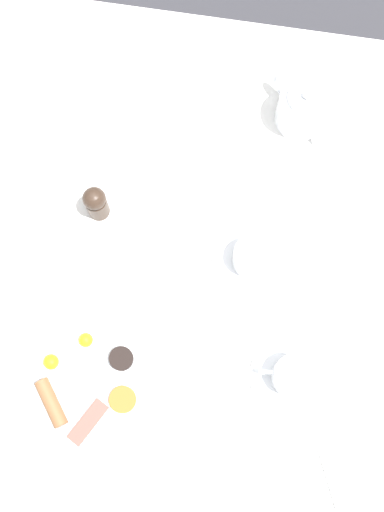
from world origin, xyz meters
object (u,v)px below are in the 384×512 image
teapot_near (302,108)px  knife_by_plate (41,155)px  napkin_folded (357,485)px  spoon_for_tea (143,174)px  breakfast_plate (86,381)px  teacup_with_saucer_left (253,258)px  salt_grinder (96,203)px  teacup_with_saucer_right (292,376)px  fork_by_plate (111,64)px

teapot_near → knife_by_plate: 0.55m
napkin_folded → spoon_for_tea: napkin_folded is taller
spoon_for_tea → napkin_folded: bearing=-137.6°
knife_by_plate → spoon_for_tea: 0.22m
breakfast_plate → teacup_with_saucer_left: size_ratio=1.86×
teapot_near → spoon_for_tea: 0.35m
salt_grinder → napkin_folded: size_ratio=0.56×
breakfast_plate → teapot_near: (0.61, -0.34, 0.04)m
teapot_near → teacup_with_saucer_right: teapot_near is taller
breakfast_plate → knife_by_plate: breakfast_plate is taller
teacup_with_saucer_left → spoon_for_tea: teacup_with_saucer_left is taller
teapot_near → spoon_for_tea: (-0.17, 0.30, -0.05)m
teapot_near → teacup_with_saucer_left: (-0.32, 0.06, -0.02)m
breakfast_plate → knife_by_plate: bearing=22.1°
teapot_near → spoon_for_tea: bearing=-104.7°
teapot_near → salt_grinder: bearing=-99.4°
teacup_with_saucer_right → spoon_for_tea: bearing=43.7°
breakfast_plate → spoon_for_tea: 0.44m
salt_grinder → spoon_for_tea: bearing=-39.4°
breakfast_plate → fork_by_plate: (0.67, 0.07, -0.01)m
knife_by_plate → breakfast_plate: bearing=-157.9°
teapot_near → fork_by_plate: size_ratio=0.97×
salt_grinder → napkin_folded: (-0.45, -0.57, -0.05)m
teacup_with_saucer_right → spoon_for_tea: size_ratio=1.09×
spoon_for_tea → teapot_near: bearing=-60.3°
breakfast_plate → salt_grinder: 0.35m
napkin_folded → knife_by_plate: size_ratio=0.98×
fork_by_plate → spoon_for_tea: size_ratio=1.03×
salt_grinder → teapot_near: bearing=-55.0°
teacup_with_saucer_left → fork_by_plate: 0.53m
breakfast_plate → teacup_with_saucer_right: (0.07, -0.39, 0.02)m
breakfast_plate → teacup_with_saucer_left: teacup_with_saucer_left is taller
breakfast_plate → napkin_folded: breakfast_plate is taller
teapot_near → fork_by_plate: bearing=-143.0°
teacup_with_saucer_left → salt_grinder: (0.06, 0.32, 0.03)m
fork_by_plate → knife_by_plate: 0.25m
breakfast_plate → fork_by_plate: breakfast_plate is taller
salt_grinder → fork_by_plate: size_ratio=0.68×
fork_by_plate → knife_by_plate: bearing=155.0°
knife_by_plate → spoon_for_tea: same height
teapot_near → teacup_with_saucer_right: (-0.54, -0.05, -0.02)m
teacup_with_saucer_left → salt_grinder: bearing=79.8°
teacup_with_saucer_right → teapot_near: bearing=5.1°
teacup_with_saucer_left → teacup_with_saucer_right: 0.24m
salt_grinder → knife_by_plate: (0.10, 0.14, -0.05)m
breakfast_plate → teacup_with_saucer_left: 0.40m
teacup_with_saucer_right → knife_by_plate: bearing=56.5°
napkin_folded → teacup_with_saucer_right: bearing=39.4°
fork_by_plate → teapot_near: bearing=-98.6°
fork_by_plate → knife_by_plate: (-0.23, 0.11, -0.00)m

